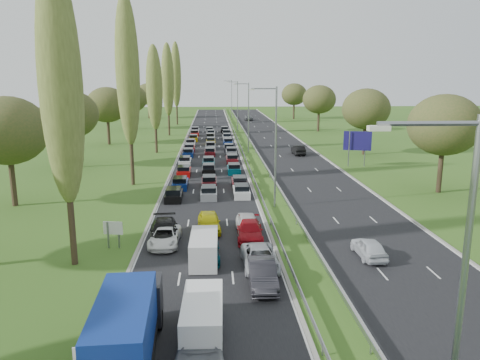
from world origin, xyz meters
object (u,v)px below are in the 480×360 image
object	(u,v)px
blue_lorry	(128,328)
info_sign	(113,231)
near_car_2	(165,236)
near_car_3	(164,231)
white_van_rear	(204,248)
direction_sign	(357,142)
white_van_front	(203,316)

from	to	relation	value
blue_lorry	info_sign	world-z (taller)	blue_lorry
near_car_2	blue_lorry	size ratio (longest dim) A/B	0.58
near_car_3	white_van_rear	xyz separation A→B (m)	(3.28, -4.40, 0.18)
near_car_3	blue_lorry	size ratio (longest dim) A/B	0.65
near_car_3	direction_sign	distance (m)	39.77
near_car_2	info_sign	distance (m)	3.95
near_car_2	info_sign	world-z (taller)	info_sign
near_car_2	info_sign	xyz separation A→B (m)	(-3.87, -0.43, 0.67)
near_car_2	near_car_3	distance (m)	0.98
direction_sign	near_car_2	bearing A→B (deg)	-128.20
near_car_3	white_van_front	xyz separation A→B (m)	(3.38, -14.32, 0.23)
near_car_3	blue_lorry	bearing A→B (deg)	-93.90
near_car_3	white_van_rear	world-z (taller)	white_van_rear
blue_lorry	info_sign	xyz separation A→B (m)	(-3.80, 15.27, -0.49)
blue_lorry	info_sign	distance (m)	15.75
near_car_3	direction_sign	world-z (taller)	direction_sign
white_van_front	near_car_2	bearing A→B (deg)	104.85
blue_lorry	white_van_front	bearing A→B (deg)	33.02
near_car_3	white_van_front	size ratio (longest dim) A/B	1.08
near_car_3	white_van_rear	size ratio (longest dim) A/B	1.13
near_car_3	white_van_rear	bearing A→B (deg)	-57.49
direction_sign	near_car_3	bearing A→B (deg)	-129.25
white_van_front	info_sign	size ratio (longest dim) A/B	2.41
near_car_3	blue_lorry	world-z (taller)	blue_lorry
info_sign	direction_sign	size ratio (longest dim) A/B	0.40
near_car_3	white_van_front	world-z (taller)	white_van_front
near_car_2	blue_lorry	world-z (taller)	blue_lorry
info_sign	direction_sign	xyz separation A→B (m)	(28.80, 32.11, 2.20)
near_car_3	blue_lorry	xyz separation A→B (m)	(0.10, -16.66, 1.05)
near_car_3	info_sign	bearing A→B (deg)	-163.70
near_car_3	direction_sign	bearing A→B (deg)	46.51
blue_lorry	direction_sign	distance (m)	53.60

